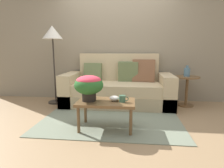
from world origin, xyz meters
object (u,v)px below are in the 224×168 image
side_table (187,86)px  table_vase (187,72)px  couch (118,89)px  potted_plant (89,85)px  coffee_table (106,104)px  snack_bowl (114,98)px  floor_lamp (53,38)px  coffee_mug (123,99)px

side_table → table_vase: 0.28m
couch → potted_plant: 1.39m
coffee_table → side_table: (1.49, 1.33, 0.05)m
side_table → coffee_table: bearing=-138.1°
coffee_table → table_vase: (1.47, 1.35, 0.34)m
side_table → table_vase: bearing=146.7°
snack_bowl → table_vase: (1.35, 1.32, 0.25)m
floor_lamp → table_vase: floor_lamp is taller
coffee_mug → snack_bowl: (-0.12, 0.06, -0.01)m
coffee_table → potted_plant: (-0.25, -0.01, 0.29)m
coffee_table → floor_lamp: size_ratio=0.50×
potted_plant → couch: bearing=76.5°
potted_plant → coffee_mug: 0.52m
side_table → table_vase: size_ratio=2.79×
snack_bowl → coffee_table: bearing=-166.8°
floor_lamp → coffee_mug: size_ratio=12.28×
potted_plant → table_vase: 2.19m
couch → table_vase: bearing=1.9°
couch → coffee_table: (-0.07, -1.30, 0.04)m
coffee_mug → couch: bearing=97.2°
floor_lamp → potted_plant: (1.05, -1.29, -0.74)m
side_table → snack_bowl: (-1.37, -1.31, 0.04)m
floor_lamp → coffee_table: bearing=-44.4°
potted_plant → coffee_table: bearing=3.0°
coffee_table → table_vase: bearing=42.5°
side_table → coffee_mug: side_table is taller
side_table → potted_plant: bearing=-142.1°
snack_bowl → coffee_mug: bearing=-24.7°
couch → snack_bowl: (0.05, -1.27, 0.13)m
floor_lamp → table_vase: 2.85m
side_table → floor_lamp: size_ratio=0.38×
couch → table_vase: 1.45m
side_table → floor_lamp: 2.95m
couch → snack_bowl: bearing=-87.8°
couch → floor_lamp: 1.73m
coffee_table → floor_lamp: bearing=135.6°
snack_bowl → side_table: bearing=43.6°
couch → coffee_table: bearing=-93.1°
coffee_table → floor_lamp: (-1.30, 1.27, 1.03)m
coffee_mug → snack_bowl: size_ratio=0.92×
couch → potted_plant: size_ratio=5.41×
coffee_table → snack_bowl: 0.15m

